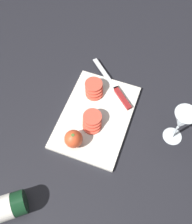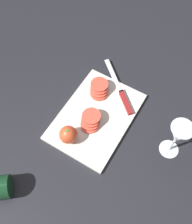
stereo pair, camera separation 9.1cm
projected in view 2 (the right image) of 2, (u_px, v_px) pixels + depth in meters
name	position (u px, v px, depth m)	size (l,w,h in m)	color
ground_plane	(100.00, 101.00, 1.10)	(3.00, 3.00, 0.00)	black
cutting_board	(96.00, 116.00, 1.06)	(0.39, 0.27, 0.01)	silver
wine_glass	(178.00, 136.00, 0.88)	(0.08, 0.08, 0.19)	silver
whole_tomato	(68.00, 135.00, 0.97)	(0.07, 0.07, 0.07)	#DB4C28
knife	(123.00, 97.00, 1.09)	(0.21, 0.24, 0.01)	silver
tomato_slice_stack_near	(99.00, 89.00, 1.09)	(0.10, 0.08, 0.04)	#DB4C38
tomato_slice_stack_far	(91.00, 121.00, 1.02)	(0.10, 0.08, 0.04)	#DB4C38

